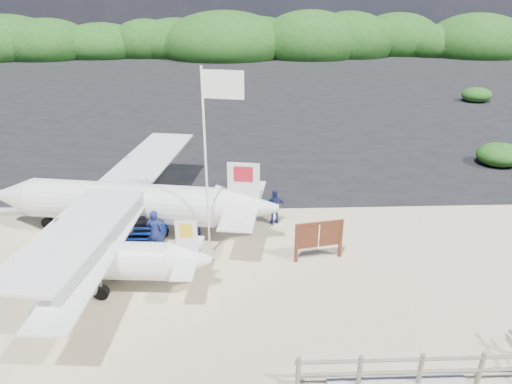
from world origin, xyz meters
TOP-DOWN VIEW (x-y plane):
  - ground at (0.00, 0.00)m, footprint 160.00×160.00m
  - asphalt_apron at (0.00, 30.00)m, footprint 90.00×50.00m
  - vegetation_band at (0.00, 55.00)m, footprint 124.00×8.00m
  - baggage_cart at (-2.33, 2.14)m, footprint 2.50×1.46m
  - flagpole at (0.51, 1.40)m, footprint 1.45×0.85m
  - signboard at (4.44, 0.83)m, footprint 1.89×0.51m
  - crew_a at (-1.47, 1.51)m, footprint 0.68×0.49m
  - crew_b at (-0.09, 2.47)m, footprint 0.88×0.79m
  - crew_c at (3.08, 3.62)m, footprint 0.95×0.55m
  - aircraft_large at (16.85, 19.16)m, footprint 15.75×15.75m
  - aircraft_small at (-10.07, 35.28)m, footprint 7.28×7.28m

SIDE VIEW (x-z plane):
  - ground at x=0.00m, z-range 0.00..0.00m
  - asphalt_apron at x=0.00m, z-range -0.02..0.02m
  - vegetation_band at x=0.00m, z-range -2.20..2.20m
  - baggage_cart at x=-2.33m, z-range -0.62..0.62m
  - flagpole at x=0.51m, z-range -3.41..3.41m
  - signboard at x=4.44m, z-range -0.78..0.78m
  - aircraft_large at x=16.85m, z-range -2.05..2.05m
  - aircraft_small at x=-10.07m, z-range -1.22..1.22m
  - crew_b at x=-0.09m, z-range 0.00..1.49m
  - crew_c at x=3.08m, z-range 0.00..1.52m
  - crew_a at x=-1.47m, z-range 0.00..1.73m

